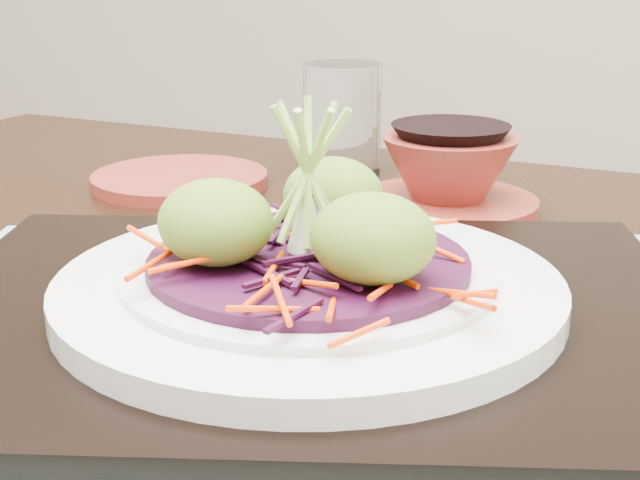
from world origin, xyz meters
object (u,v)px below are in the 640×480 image
(dining_table, at_px, (311,425))
(white_plate, at_px, (309,286))
(water_glass, at_px, (342,120))
(terracotta_bowl_set, at_px, (448,178))
(serving_tray, at_px, (309,318))
(terracotta_side_plate, at_px, (180,179))

(dining_table, relative_size, white_plate, 4.76)
(water_glass, distance_m, terracotta_bowl_set, 0.16)
(dining_table, bearing_deg, water_glass, 110.12)
(dining_table, xyz_separation_m, serving_tray, (0.03, -0.08, 0.12))
(water_glass, height_order, terracotta_bowl_set, water_glass)
(terracotta_side_plate, bearing_deg, dining_table, -45.96)
(serving_tray, height_order, water_glass, water_glass)
(serving_tray, relative_size, water_glass, 4.02)
(serving_tray, distance_m, terracotta_side_plate, 0.37)
(white_plate, bearing_deg, water_glass, 104.56)
(white_plate, bearing_deg, terracotta_bowl_set, 85.19)
(white_plate, height_order, water_glass, water_glass)
(dining_table, height_order, terracotta_bowl_set, terracotta_bowl_set)
(dining_table, distance_m, serving_tray, 0.15)
(terracotta_bowl_set, bearing_deg, dining_table, -103.90)
(serving_tray, bearing_deg, water_glass, 88.73)
(dining_table, xyz_separation_m, terracotta_bowl_set, (0.05, 0.21, 0.13))
(dining_table, distance_m, terracotta_bowl_set, 0.25)
(white_plate, bearing_deg, terracotta_side_plate, 128.36)
(water_glass, relative_size, terracotta_bowl_set, 0.53)
(white_plate, bearing_deg, serving_tray, -90.00)
(dining_table, distance_m, water_glass, 0.35)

